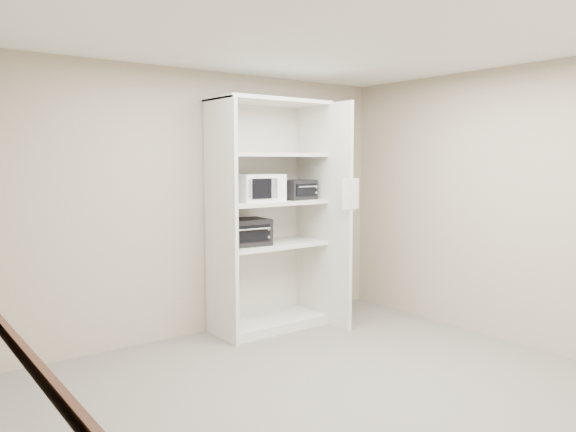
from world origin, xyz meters
TOP-DOWN VIEW (x-y plane):
  - floor at (0.00, 0.00)m, footprint 4.50×4.00m
  - ceiling at (0.00, 0.00)m, footprint 4.50×4.00m
  - wall_back at (0.00, 2.00)m, footprint 4.50×0.02m
  - wall_right at (2.25, 0.00)m, footprint 0.02×4.00m
  - shelving_unit at (0.67, 1.70)m, footprint 1.24×0.92m
  - microwave at (0.47, 1.68)m, footprint 0.49×0.39m
  - toaster_oven_upper at (0.96, 1.66)m, footprint 0.40×0.32m
  - toaster_oven_lower at (0.31, 1.73)m, footprint 0.53×0.42m
  - paper_sign at (1.20, 1.07)m, footprint 0.25×0.03m
  - chair_rail at (-2.23, 0.00)m, footprint 0.04×3.98m

SIDE VIEW (x-z plane):
  - floor at x=0.00m, z-range -0.01..0.01m
  - chair_rail at x=-2.23m, z-range 0.86..0.94m
  - toaster_oven_lower at x=0.31m, z-range 0.92..1.19m
  - shelving_unit at x=0.67m, z-range -0.08..2.34m
  - wall_back at x=0.00m, z-range 0.00..2.70m
  - wall_right at x=2.25m, z-range 0.00..2.70m
  - paper_sign at x=1.20m, z-range 1.29..1.60m
  - toaster_oven_upper at x=0.96m, z-range 1.37..1.58m
  - microwave at x=0.47m, z-range 1.37..1.65m
  - ceiling at x=0.00m, z-range 2.70..2.71m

